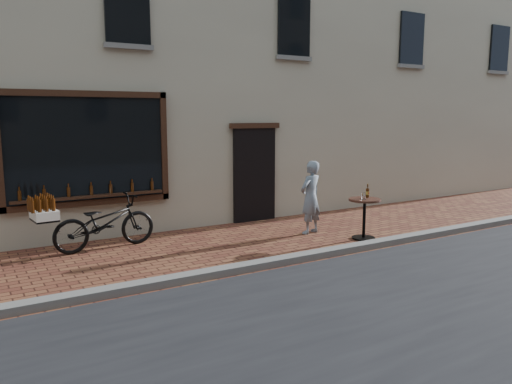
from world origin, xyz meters
TOP-DOWN VIEW (x-y plane):
  - ground at (0.00, 0.00)m, footprint 90.00×90.00m
  - kerb at (0.00, 0.20)m, footprint 90.00×0.25m
  - shop_building at (0.00, 6.50)m, footprint 28.00×6.20m
  - cargo_bicycle at (-1.85, 2.73)m, footprint 2.31×0.85m
  - bistro_table at (2.92, 0.80)m, footprint 0.65×0.65m
  - pedestrian at (2.28, 1.76)m, footprint 0.65×0.52m

SIDE VIEW (x-z plane):
  - ground at x=0.00m, z-range 0.00..0.00m
  - kerb at x=0.00m, z-range 0.00..0.12m
  - cargo_bicycle at x=-1.85m, z-range -0.02..1.06m
  - bistro_table at x=2.92m, z-range 0.04..1.15m
  - pedestrian at x=2.28m, z-range 0.00..1.55m
  - shop_building at x=0.00m, z-range 0.00..10.00m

